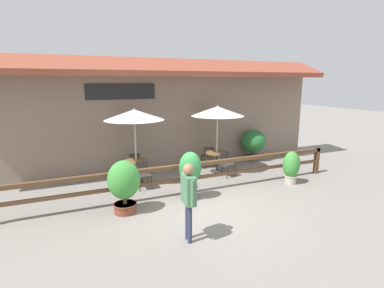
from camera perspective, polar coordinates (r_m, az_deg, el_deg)
name	(u,v)px	position (r m, az deg, el deg)	size (l,w,h in m)	color
ground_plane	(204,206)	(8.38, 2.39, -11.77)	(60.00, 60.00, 0.00)	gray
building_facade	(158,113)	(11.56, -6.58, 5.85)	(14.28, 1.49, 4.23)	gray
patio_railing	(189,172)	(9.03, -0.52, -5.28)	(10.40, 0.14, 0.95)	brown
patio_umbrella_near	(134,115)	(9.95, -10.95, 5.47)	(1.96, 1.96, 2.50)	#B7B2A8
dining_table_near	(136,165)	(10.27, -10.58, -3.94)	(0.84, 0.84, 0.75)	brown
chair_near_streetside	(143,173)	(9.68, -9.28, -5.56)	(0.43, 0.43, 0.86)	#332D28
chair_near_wallside	(133,163)	(10.95, -11.14, -3.57)	(0.50, 0.50, 0.86)	#332D28
patio_umbrella_middle	(217,111)	(11.01, 4.88, 6.24)	(1.96, 1.96, 2.50)	#B7B2A8
dining_table_middle	(217,156)	(11.30, 4.73, -2.33)	(0.84, 0.84, 0.75)	brown
chair_middle_streetside	(226,163)	(10.83, 6.56, -3.60)	(0.50, 0.50, 0.86)	#332D28
chair_middle_wallside	(208,156)	(11.84, 3.05, -2.21)	(0.47, 0.47, 0.86)	#332D28
potted_plant_small_flowering	(124,183)	(7.91, -12.81, -7.35)	(0.83, 0.75, 1.40)	brown
potted_plant_broad_leaf	(291,167)	(10.46, 18.38, -4.13)	(0.58, 0.52, 1.10)	#B7AD99
potted_plant_corner_fern	(190,171)	(8.56, -0.34, -5.26)	(0.65, 0.59, 1.41)	brown
potted_plant_entrance_palm	(253,143)	(13.09, 11.62, 0.28)	(1.07, 0.96, 1.33)	#564C47
pedestrian	(188,192)	(6.28, -0.67, -9.18)	(0.25, 0.60, 1.71)	#2D334C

